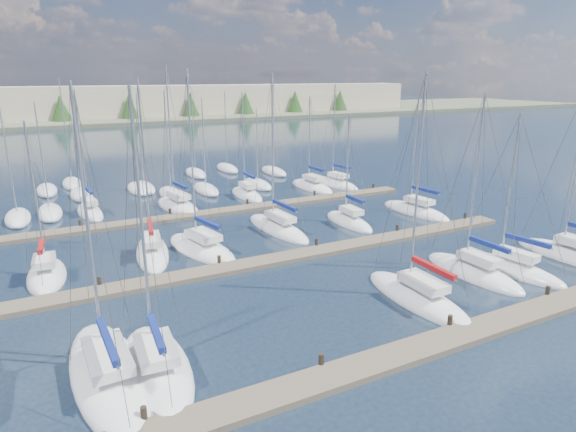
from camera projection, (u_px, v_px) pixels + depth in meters
name	position (u px, v px, depth m)	size (l,w,h in m)	color
ground	(149.00, 165.00, 72.70)	(400.00, 400.00, 0.00)	#1E2C3C
dock_near	(402.00, 355.00, 23.21)	(44.00, 1.93, 1.10)	#6B5E4C
dock_mid	(275.00, 260.00, 35.15)	(44.00, 1.93, 1.10)	#6B5E4C
dock_far	(213.00, 213.00, 47.09)	(44.00, 1.93, 1.10)	#6B5E4C
sailboat_d	(417.00, 297.00, 29.10)	(2.72, 8.66, 14.09)	white
sailboat_c	(156.00, 368.00, 22.13)	(3.44, 8.25, 13.51)	white
sailboat_o	(178.00, 206.00, 49.38)	(4.03, 8.26, 14.79)	white
sailboat_b	(108.00, 373.00, 21.72)	(3.53, 10.24, 13.69)	white
sailboat_g	(571.00, 255.00, 35.88)	(3.46, 8.59, 14.02)	white
sailboat_i	(152.00, 252.00, 36.51)	(3.72, 8.65, 13.72)	white
sailboat_k	(278.00, 228.00, 42.26)	(3.22, 9.46, 14.02)	white
sailboat_p	(247.00, 194.00, 54.08)	(2.41, 7.02, 12.11)	white
sailboat_r	(336.00, 184.00, 59.35)	(3.25, 7.96, 12.81)	white
sailboat_f	(509.00, 269.00, 33.44)	(3.48, 8.17, 11.52)	white
sailboat_n	(90.00, 212.00, 47.20)	(2.70, 6.99, 12.58)	white
sailboat_e	(473.00, 272.00, 32.80)	(2.72, 8.03, 12.78)	white
sailboat_q	(312.00, 187.00, 57.98)	(3.12, 7.99, 11.53)	white
sailboat_l	(349.00, 222.00, 44.10)	(2.31, 6.80, 10.62)	white
sailboat_j	(201.00, 248.00, 37.34)	(4.82, 9.04, 14.33)	white
sailboat_h	(47.00, 275.00, 32.30)	(2.90, 6.57, 11.15)	white
sailboat_m	(415.00, 211.00, 47.60)	(3.35, 8.47, 11.61)	white
distant_boats	(140.00, 188.00, 56.86)	(36.93, 20.75, 13.30)	#9EA0A5
shoreline	(37.00, 95.00, 141.30)	(400.00, 60.00, 38.00)	#666B51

